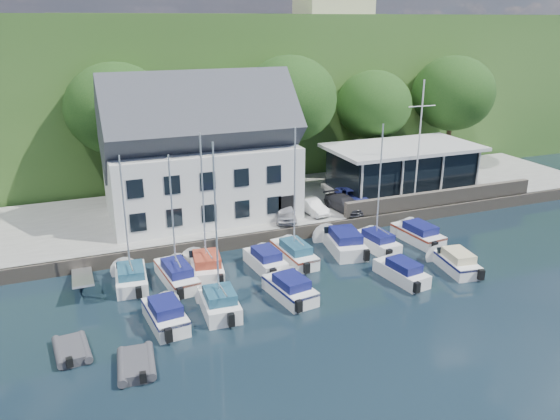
{
  "coord_description": "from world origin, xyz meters",
  "views": [
    {
      "loc": [
        -16.35,
        -23.62,
        15.58
      ],
      "look_at": [
        -3.41,
        9.0,
        3.26
      ],
      "focal_mm": 35.0,
      "sensor_mm": 36.0,
      "label": 1
    }
  ],
  "objects_px": {
    "car_dgrey": "(344,203)",
    "car_silver": "(285,211)",
    "boat_r1_3": "(265,258)",
    "club_pavilion": "(402,168)",
    "boat_r1_0": "(126,223)",
    "boat_r2_2": "(290,286)",
    "boat_r2_4": "(456,260)",
    "car_white": "(312,206)",
    "boat_r1_2": "(203,207)",
    "boat_r2_0": "(165,312)",
    "boat_r1_7": "(418,232)",
    "harbor_building": "(201,160)",
    "flagpole": "(419,145)",
    "boat_r1_1": "(173,217)",
    "boat_r2_3": "(401,270)",
    "dinghy_0": "(72,349)",
    "car_blue": "(353,197)",
    "boat_r2_1": "(217,238)",
    "boat_r1_5": "(343,240)",
    "boat_r1_6": "(379,193)",
    "dinghy_1": "(136,363)",
    "boat_r1_4": "(295,201)"
  },
  "relations": [
    {
      "from": "car_blue",
      "to": "boat_r2_3",
      "type": "bearing_deg",
      "value": -91.9
    },
    {
      "from": "boat_r2_4",
      "to": "dinghy_0",
      "type": "bearing_deg",
      "value": -169.9
    },
    {
      "from": "boat_r2_3",
      "to": "dinghy_0",
      "type": "bearing_deg",
      "value": 174.71
    },
    {
      "from": "boat_r1_1",
      "to": "boat_r1_7",
      "type": "height_order",
      "value": "boat_r1_1"
    },
    {
      "from": "boat_r1_4",
      "to": "boat_r2_4",
      "type": "xyz_separation_m",
      "value": [
        9.29,
        -5.2,
        -3.6
      ]
    },
    {
      "from": "car_silver",
      "to": "boat_r1_0",
      "type": "relative_size",
      "value": 0.47
    },
    {
      "from": "boat_r1_2",
      "to": "boat_r2_3",
      "type": "xyz_separation_m",
      "value": [
        11.25,
        -5.19,
        -3.91
      ]
    },
    {
      "from": "boat_r1_2",
      "to": "boat_r1_3",
      "type": "xyz_separation_m",
      "value": [
        3.85,
        -0.47,
        -3.87
      ]
    },
    {
      "from": "boat_r2_1",
      "to": "boat_r2_0",
      "type": "bearing_deg",
      "value": -172.8
    },
    {
      "from": "flagpole",
      "to": "boat_r1_4",
      "type": "xyz_separation_m",
      "value": [
        -12.68,
        -4.45,
        -1.8
      ]
    },
    {
      "from": "flagpole",
      "to": "boat_r2_3",
      "type": "xyz_separation_m",
      "value": [
        -7.53,
        -9.61,
        -5.41
      ]
    },
    {
      "from": "boat_r1_7",
      "to": "boat_r2_4",
      "type": "height_order",
      "value": "boat_r1_7"
    },
    {
      "from": "car_silver",
      "to": "boat_r1_3",
      "type": "height_order",
      "value": "car_silver"
    },
    {
      "from": "club_pavilion",
      "to": "dinghy_0",
      "type": "bearing_deg",
      "value": -152.89
    },
    {
      "from": "boat_r1_1",
      "to": "boat_r1_2",
      "type": "xyz_separation_m",
      "value": [
        2.0,
        0.4,
        0.22
      ]
    },
    {
      "from": "boat_r1_5",
      "to": "boat_r1_1",
      "type": "bearing_deg",
      "value": -167.7
    },
    {
      "from": "club_pavilion",
      "to": "car_silver",
      "type": "distance_m",
      "value": 12.93
    },
    {
      "from": "car_silver",
      "to": "boat_r1_4",
      "type": "height_order",
      "value": "boat_r1_4"
    },
    {
      "from": "car_dgrey",
      "to": "car_silver",
      "type": "bearing_deg",
      "value": 173.33
    },
    {
      "from": "car_white",
      "to": "boat_r2_4",
      "type": "bearing_deg",
      "value": -71.67
    },
    {
      "from": "boat_r2_1",
      "to": "boat_r1_7",
      "type": "bearing_deg",
      "value": 19.18
    },
    {
      "from": "boat_r2_2",
      "to": "boat_r2_4",
      "type": "height_order",
      "value": "boat_r2_2"
    },
    {
      "from": "boat_r1_7",
      "to": "boat_r2_4",
      "type": "relative_size",
      "value": 1.11
    },
    {
      "from": "harbor_building",
      "to": "boat_r2_3",
      "type": "xyz_separation_m",
      "value": [
        9.22,
        -14.04,
        -4.67
      ]
    },
    {
      "from": "boat_r2_4",
      "to": "car_dgrey",
      "type": "bearing_deg",
      "value": 111.69
    },
    {
      "from": "harbor_building",
      "to": "car_white",
      "type": "distance_m",
      "value": 9.43
    },
    {
      "from": "car_silver",
      "to": "dinghy_0",
      "type": "relative_size",
      "value": 1.37
    },
    {
      "from": "boat_r1_6",
      "to": "dinghy_1",
      "type": "xyz_separation_m",
      "value": [
        -17.91,
        -8.22,
        -3.85
      ]
    },
    {
      "from": "car_silver",
      "to": "boat_r1_0",
      "type": "xyz_separation_m",
      "value": [
        -12.24,
        -4.89,
        2.45
      ]
    },
    {
      "from": "car_blue",
      "to": "club_pavilion",
      "type": "bearing_deg",
      "value": 30.72
    },
    {
      "from": "harbor_building",
      "to": "boat_r2_2",
      "type": "distance_m",
      "value": 14.47
    },
    {
      "from": "car_dgrey",
      "to": "boat_r2_1",
      "type": "bearing_deg",
      "value": -150.61
    },
    {
      "from": "boat_r1_0",
      "to": "car_dgrey",
      "type": "bearing_deg",
      "value": 20.67
    },
    {
      "from": "boat_r2_2",
      "to": "boat_r1_5",
      "type": "bearing_deg",
      "value": 30.11
    },
    {
      "from": "car_silver",
      "to": "dinghy_1",
      "type": "height_order",
      "value": "car_silver"
    },
    {
      "from": "flagpole",
      "to": "boat_r1_2",
      "type": "xyz_separation_m",
      "value": [
        -18.78,
        -4.42,
        -1.5
      ]
    },
    {
      "from": "boat_r2_0",
      "to": "club_pavilion",
      "type": "bearing_deg",
      "value": 23.88
    },
    {
      "from": "car_silver",
      "to": "dinghy_0",
      "type": "distance_m",
      "value": 19.62
    },
    {
      "from": "boat_r2_0",
      "to": "harbor_building",
      "type": "bearing_deg",
      "value": 62.33
    },
    {
      "from": "car_silver",
      "to": "boat_r2_2",
      "type": "distance_m",
      "value": 10.66
    },
    {
      "from": "boat_r1_3",
      "to": "boat_r1_4",
      "type": "xyz_separation_m",
      "value": [
        2.25,
        0.43,
        3.57
      ]
    },
    {
      "from": "boat_r1_6",
      "to": "boat_r2_3",
      "type": "relative_size",
      "value": 1.51
    },
    {
      "from": "car_white",
      "to": "boat_r2_0",
      "type": "xyz_separation_m",
      "value": [
        -13.65,
        -10.87,
        -0.81
      ]
    },
    {
      "from": "boat_r1_2",
      "to": "boat_r2_0",
      "type": "distance_m",
      "value": 7.33
    },
    {
      "from": "car_white",
      "to": "boat_r2_4",
      "type": "height_order",
      "value": "car_white"
    },
    {
      "from": "boat_r1_0",
      "to": "club_pavilion",
      "type": "bearing_deg",
      "value": 22.57
    },
    {
      "from": "boat_r1_4",
      "to": "boat_r2_0",
      "type": "distance_m",
      "value": 11.49
    },
    {
      "from": "harbor_building",
      "to": "boat_r1_7",
      "type": "xyz_separation_m",
      "value": [
        13.92,
        -9.11,
        -4.63
      ]
    },
    {
      "from": "boat_r1_5",
      "to": "boat_r2_4",
      "type": "xyz_separation_m",
      "value": [
        5.35,
        -5.52,
        -0.1
      ]
    },
    {
      "from": "flagpole",
      "to": "boat_r1_1",
      "type": "bearing_deg",
      "value": -166.95
    }
  ]
}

